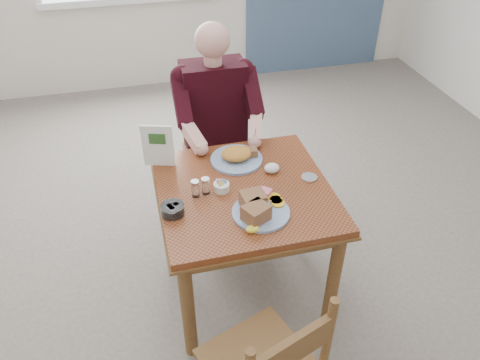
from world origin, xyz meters
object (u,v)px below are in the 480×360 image
object	(u,v)px
table	(244,205)
chair_far	(215,151)
diner	(216,115)
far_plate	(238,156)
near_plate	(258,208)

from	to	relation	value
table	chair_far	xyz separation A→B (m)	(0.00, 0.80, -0.16)
table	chair_far	size ratio (longest dim) A/B	0.97
table	diner	bearing A→B (deg)	90.00
table	far_plate	xyz separation A→B (m)	(0.03, 0.26, 0.14)
table	near_plate	bearing A→B (deg)	-86.17
diner	far_plate	xyz separation A→B (m)	(0.03, -0.44, -0.03)
diner	table	bearing A→B (deg)	-90.00
table	diner	distance (m)	0.73
table	chair_far	distance (m)	0.81
table	far_plate	distance (m)	0.30
table	diner	xyz separation A→B (m)	(0.00, 0.71, 0.17)
near_plate	far_plate	xyz separation A→B (m)	(0.01, 0.47, -0.01)
near_plate	far_plate	bearing A→B (deg)	88.32
near_plate	far_plate	size ratio (longest dim) A/B	1.12
table	far_plate	world-z (taller)	far_plate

